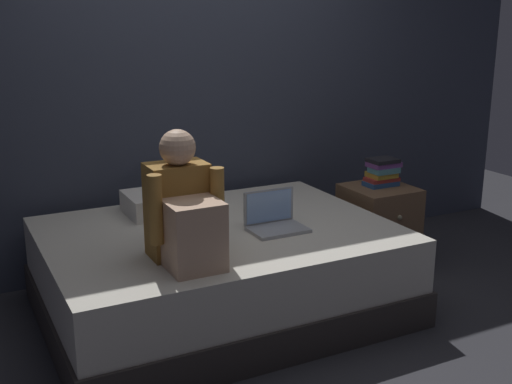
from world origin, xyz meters
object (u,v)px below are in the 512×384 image
Objects in this scene: person_sitting at (184,212)px; book_stack at (382,172)px; laptop at (274,220)px; nightstand at (378,226)px; bed at (219,271)px; pillow at (171,201)px.

book_stack is at bearing 19.29° from person_sitting.
nightstand is at bearing 18.52° from laptop.
bed is 3.55× the size of nightstand.
book_stack is (1.33, 0.21, 0.40)m from bed.
person_sitting is 1.17× the size of pillow.
person_sitting reaches higher than nightstand.
nightstand is 1.00× the size of pillow.
book_stack reaches higher than pillow.
pillow is 2.36× the size of book_stack.
laptop is at bearing -28.99° from bed.
person_sitting reaches higher than bed.
pillow is (-1.43, 0.26, 0.30)m from nightstand.
laptop is (0.63, 0.22, -0.20)m from person_sitting.
bed is 0.57m from pillow.
pillow reaches higher than bed.
person_sitting reaches higher than book_stack.
bed is 1.41m from book_stack.
nightstand is (1.30, 0.19, 0.03)m from bed.
nightstand is 0.86× the size of person_sitting.
person_sitting is (-1.65, -0.56, 0.49)m from nightstand.
laptop is at bearing -161.48° from nightstand.
book_stack is (0.03, 0.03, 0.38)m from nightstand.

